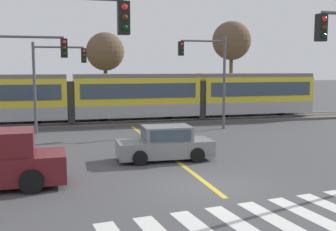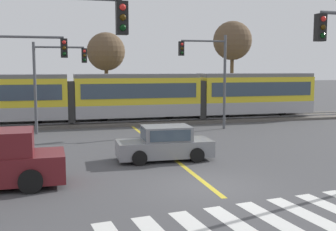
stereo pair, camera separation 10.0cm
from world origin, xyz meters
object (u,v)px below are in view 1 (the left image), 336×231
bare_tree_west (105,52)px  bare_tree_east (232,41)px  traffic_light_near_left (37,63)px  sedan_crossing (165,144)px  traffic_light_far_right (209,68)px  traffic_light_mid_left (8,71)px  traffic_light_far_left (53,73)px  light_rail_tram (136,95)px

bare_tree_west → bare_tree_east: bearing=-2.6°
traffic_light_near_left → bare_tree_west: (4.63, 24.23, 1.12)m
sedan_crossing → traffic_light_far_right: 10.16m
traffic_light_mid_left → traffic_light_far_left: 6.46m
traffic_light_near_left → traffic_light_far_right: bearing=54.5°
light_rail_tram → bare_tree_east: bare_tree_east is taller
traffic_light_far_right → bare_tree_west: bearing=119.5°
bare_tree_east → traffic_light_far_left: bearing=-151.5°
traffic_light_far_right → traffic_light_far_left: size_ratio=1.10×
light_rail_tram → traffic_light_mid_left: traffic_light_mid_left is taller
traffic_light_mid_left → bare_tree_east: bare_tree_east is taller
traffic_light_mid_left → traffic_light_near_left: size_ratio=0.89×
traffic_light_mid_left → traffic_light_far_right: 12.92m
sedan_crossing → traffic_light_mid_left: size_ratio=0.73×
sedan_crossing → bare_tree_east: bearing=58.4°
bare_tree_east → light_rail_tram: bearing=-153.0°
bare_tree_west → traffic_light_mid_left: bearing=-112.5°
light_rail_tram → traffic_light_far_left: traffic_light_far_left is taller
light_rail_tram → traffic_light_near_left: 19.94m
traffic_light_far_right → traffic_light_far_left: bearing=174.4°
sedan_crossing → bare_tree_east: (10.76, 17.49, 5.70)m
sedan_crossing → traffic_light_mid_left: 8.00m
bare_tree_west → bare_tree_east: 11.28m
sedan_crossing → bare_tree_west: (-0.47, 18.00, 4.65)m
traffic_light_far_left → bare_tree_east: size_ratio=0.69×
traffic_light_mid_left → bare_tree_west: bearing=67.5°
light_rail_tram → traffic_light_near_left: size_ratio=4.28×
traffic_light_mid_left → bare_tree_east: 22.88m
traffic_light_near_left → traffic_light_far_left: (0.36, 15.30, -0.48)m
traffic_light_mid_left → traffic_light_near_left: 9.29m
traffic_light_near_left → bare_tree_west: bearing=79.2°
light_rail_tram → sedan_crossing: (-1.13, -12.59, -1.35)m
sedan_crossing → traffic_light_far_right: size_ratio=0.69×
light_rail_tram → traffic_light_far_left: (-5.87, -3.52, 1.71)m
traffic_light_far_right → traffic_light_near_left: size_ratio=0.95×
light_rail_tram → traffic_light_far_left: 7.06m
traffic_light_near_left → traffic_light_mid_left: bearing=100.0°
light_rail_tram → sedan_crossing: bearing=-95.1°
bare_tree_west → traffic_light_far_left: bearing=-115.6°
traffic_light_near_left → bare_tree_west: 24.69m
bare_tree_east → traffic_light_near_left: bearing=-123.8°
traffic_light_mid_left → bare_tree_west: (6.24, 15.08, 1.41)m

